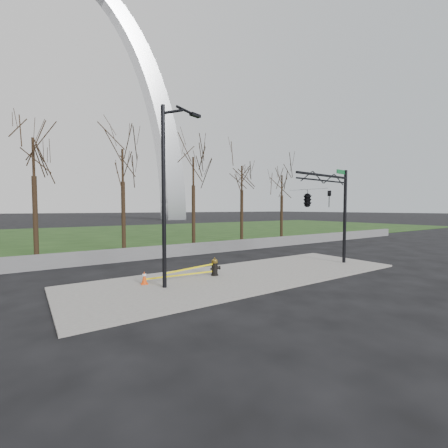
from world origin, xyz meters
TOP-DOWN VIEW (x-y plane):
  - ground at (0.00, 0.00)m, footprint 500.00×500.00m
  - sidewalk at (0.00, 0.00)m, footprint 18.00×6.00m
  - grass_strip at (0.00, 30.00)m, footprint 120.00×40.00m
  - guardrail at (0.00, 8.00)m, footprint 60.00×0.30m
  - gateway_arch at (0.00, 75.00)m, footprint 66.00×6.00m
  - tree_row at (-2.98, 12.00)m, footprint 40.05×4.00m
  - fire_hydrant at (-1.53, 0.75)m, footprint 0.58×0.38m
  - traffic_cone at (-5.17, 1.06)m, footprint 0.36×0.36m
  - street_light at (-4.40, 0.09)m, footprint 2.32×0.90m
  - traffic_signal_mast at (4.12, -1.06)m, footprint 5.09×2.52m
  - caution_tape at (-3.23, 0.66)m, footprint 3.63×1.05m

SIDE VIEW (x-z plane):
  - ground at x=0.00m, z-range 0.00..0.00m
  - grass_strip at x=0.00m, z-range 0.00..0.06m
  - sidewalk at x=0.00m, z-range 0.00..0.10m
  - traffic_cone at x=-5.17m, z-range 0.10..0.71m
  - guardrail at x=0.00m, z-range 0.00..0.90m
  - caution_tape at x=-3.23m, z-range 0.27..0.74m
  - fire_hydrant at x=-1.53m, z-range 0.06..0.99m
  - traffic_signal_mast at x=4.12m, z-range 1.15..7.15m
  - tree_row at x=-2.98m, z-range 0.00..9.08m
  - street_light at x=-4.40m, z-range 0.59..8.80m
  - gateway_arch at x=0.00m, z-range 0.00..65.00m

